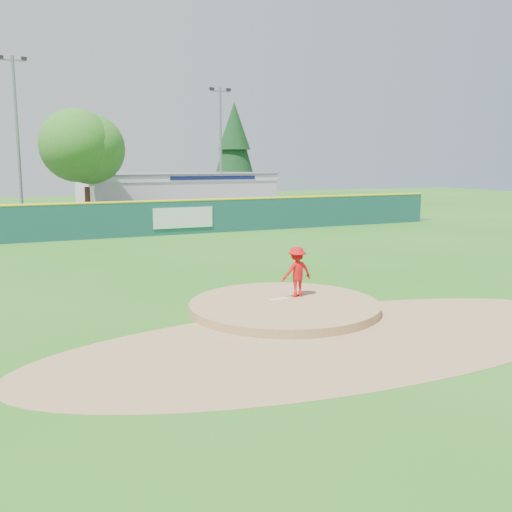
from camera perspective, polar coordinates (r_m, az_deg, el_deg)
name	(u,v)px	position (r m, az deg, el deg)	size (l,w,h in m)	color
ground	(284,311)	(16.61, 2.83, -5.47)	(120.00, 120.00, 0.00)	#286B19
pitchers_mound	(284,311)	(16.61, 2.83, -5.47)	(5.50, 5.50, 0.50)	#9E774C
pitching_rubber	(280,299)	(16.80, 2.38, -4.34)	(0.60, 0.15, 0.04)	white
infield_dirt_arc	(340,339)	(14.11, 8.41, -8.26)	(15.40, 15.40, 0.01)	#9E774C
parking_lot	(114,221)	(42.15, -14.05, 3.37)	(44.00, 16.00, 0.02)	#38383A
pitcher	(297,272)	(17.12, 4.10, -1.57)	(0.98, 0.56, 1.51)	red
van	(145,214)	(39.34, -11.06, 4.14)	(2.43, 5.27, 1.47)	silver
pool_building_grp	(175,193)	(48.23, -8.12, 6.26)	(15.20, 8.20, 3.31)	silver
fence_banners	(45,223)	(32.45, -20.32, 3.08)	(18.89, 0.04, 1.20)	#59140C
outfield_fence	(142,218)	(33.26, -11.36, 3.78)	(40.00, 0.14, 2.07)	#164747
deciduous_tree	(86,157)	(39.65, -16.67, 9.47)	(5.60, 5.60, 7.36)	#382314
conifer_tree	(234,148)	(54.25, -2.18, 10.79)	(4.40, 4.40, 9.50)	#382314
light_pole_left	(17,134)	(41.35, -22.75, 11.20)	(1.75, 0.25, 11.00)	gray
light_pole_right	(221,145)	(46.28, -3.55, 11.01)	(1.75, 0.25, 10.00)	gray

